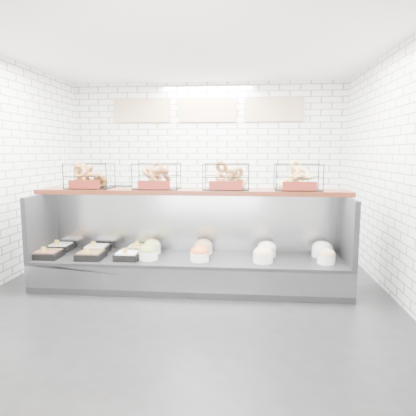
# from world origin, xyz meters

# --- Properties ---
(ground) EXTENTS (5.50, 5.50, 0.00)m
(ground) POSITION_xyz_m (0.00, 0.00, 0.00)
(ground) COLOR black
(ground) RESTS_ON ground
(room_shell) EXTENTS (5.02, 5.51, 3.01)m
(room_shell) POSITION_xyz_m (0.00, 0.60, 2.06)
(room_shell) COLOR white
(room_shell) RESTS_ON ground
(display_case) EXTENTS (4.00, 0.90, 1.20)m
(display_case) POSITION_xyz_m (-0.00, 0.34, 0.33)
(display_case) COLOR black
(display_case) RESTS_ON ground
(bagel_shelf) EXTENTS (4.10, 0.50, 0.40)m
(bagel_shelf) POSITION_xyz_m (0.00, 0.52, 1.39)
(bagel_shelf) COLOR #41180E
(bagel_shelf) RESTS_ON display_case
(prep_counter) EXTENTS (4.00, 0.60, 1.20)m
(prep_counter) POSITION_xyz_m (-0.01, 2.43, 0.47)
(prep_counter) COLOR #93969B
(prep_counter) RESTS_ON ground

